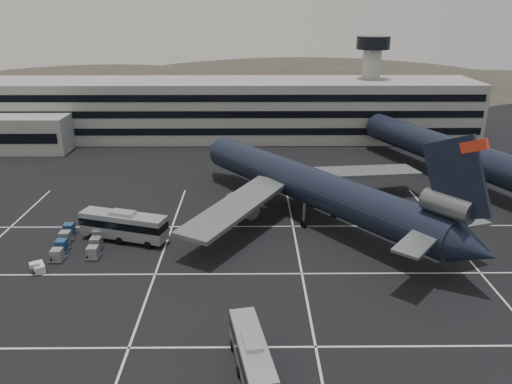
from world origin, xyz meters
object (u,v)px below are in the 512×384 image
(bus_far, at_px, (124,225))
(uld_cluster, at_px, (80,240))
(trijet_main, at_px, (314,187))
(bus_near, at_px, (252,355))

(bus_far, xyz_separation_m, uld_cluster, (-5.66, -1.57, -1.59))
(trijet_main, relative_size, uld_cluster, 4.58)
(bus_far, bearing_deg, trijet_main, -57.45)
(trijet_main, bearing_deg, bus_far, 158.08)
(trijet_main, distance_m, uld_cluster, 34.25)
(uld_cluster, bearing_deg, bus_near, -47.53)
(bus_near, height_order, uld_cluster, bus_near)
(trijet_main, bearing_deg, bus_near, -142.22)
(trijet_main, xyz_separation_m, bus_near, (-9.34, -34.51, -3.19))
(trijet_main, relative_size, bus_far, 3.87)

